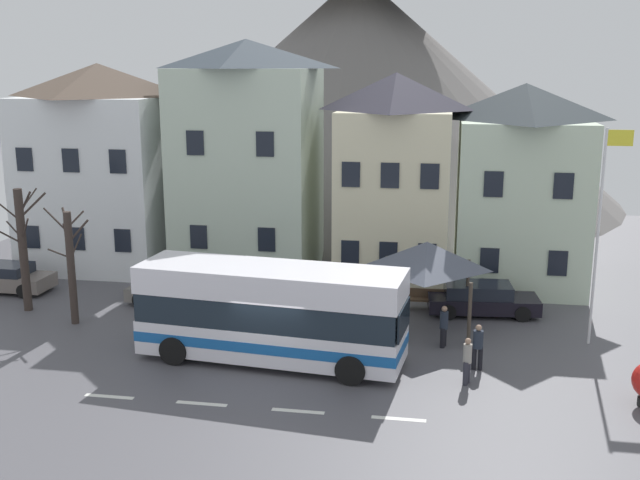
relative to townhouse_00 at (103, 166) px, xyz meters
The scene contains 18 objects.
ground_plane 17.62m from the townhouse_00, 46.73° to the right, with size 40.00×60.00×0.07m.
townhouse_00 is the anchor object (origin of this frame).
townhouse_01 7.68m from the townhouse_00, ahead, with size 6.42×6.17×11.27m.
townhouse_02 14.79m from the townhouse_00, ahead, with size 5.10×5.31×9.75m.
townhouse_03 20.58m from the townhouse_00, ahead, with size 5.70×6.65×9.28m.
hilltop_castle 24.51m from the townhouse_00, 64.54° to the left, with size 39.25×39.25×24.48m.
transit_bus 16.51m from the townhouse_00, 45.21° to the right, with size 9.45×3.53×3.37m.
bus_shelter 18.17m from the townhouse_00, 23.49° to the right, with size 3.60×3.60×3.47m.
parked_car_00 19.98m from the townhouse_00, 15.28° to the right, with size 4.63×2.19×1.30m.
parked_car_01 9.61m from the townhouse_00, 44.85° to the right, with size 4.42×2.17×1.25m.
parked_car_02 7.46m from the townhouse_00, 113.95° to the right, with size 4.06×1.96×1.27m.
pedestrian_00 21.91m from the townhouse_00, 31.04° to the right, with size 0.37×0.34×1.60m.
pedestrian_01 20.02m from the townhouse_00, 27.90° to the right, with size 0.30×0.38×1.56m.
pedestrian_02 22.27m from the townhouse_00, 34.32° to the right, with size 0.28×0.36×1.56m.
public_bench 17.76m from the townhouse_00, 16.76° to the right, with size 1.75×0.48×0.87m.
flagpole 24.02m from the townhouse_00, 19.22° to the right, with size 0.95×0.10×7.96m.
bare_tree_00 9.78m from the townhouse_00, 73.11° to the right, with size 1.70×1.52×4.70m.
bare_tree_01 8.17m from the townhouse_00, 89.98° to the right, with size 1.59×2.03×5.18m.
Camera 1 is at (5.57, -22.94, 10.07)m, focal length 41.81 mm.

